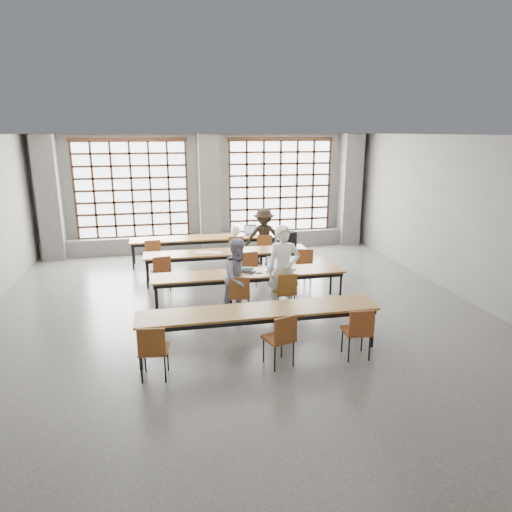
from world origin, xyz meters
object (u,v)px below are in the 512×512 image
Objects in this scene: chair_near_right at (358,328)px; chair_back_mid at (236,248)px; backpack at (289,240)px; red_pouch at (154,347)px; laptop_front at (275,267)px; mouse at (294,269)px; desk_row_d at (259,313)px; green_box at (246,269)px; chair_back_left at (153,252)px; desk_row_b at (227,254)px; student_male at (284,270)px; chair_mid_left at (161,270)px; desk_row_c at (249,275)px; student_female at (239,278)px; phone at (259,273)px; chair_mid_centre at (248,265)px; desk_row_a at (204,239)px; plastic_bag at (235,230)px; student_back at (264,237)px; laptop_back at (251,232)px; chair_back_right at (264,246)px; chair_mid_right at (304,262)px; chair_front_left at (240,292)px; chair_front_right at (285,289)px; chair_near_mid at (281,335)px.

chair_back_mid is at bearing 101.09° from chair_near_right.
red_pouch is at bearing -140.83° from backpack.
mouse is (0.38, -0.13, -0.04)m from laptop_front.
desk_row_d is 16.00× the size of green_box.
chair_back_mid is at bearing 98.17° from laptop_front.
desk_row_b is at bearing -29.66° from chair_back_left.
chair_back_left is at bearing 135.17° from student_male.
desk_row_c is at bearing -33.43° from chair_mid_left.
student_female is 0.63m from phone.
chair_mid_centre is 1.44m from mouse.
plastic_bag is at bearing 3.18° from desk_row_a.
student_female reaches higher than student_back.
mouse is 0.39× the size of green_box.
mouse is at bearing -86.55° from laptop_back.
desk_row_a is 4.55× the size of chair_back_right.
chair_mid_right is 1.98m from student_male.
chair_back_right is 0.49× the size of student_male.
chair_front_left is (0.30, -4.10, -0.13)m from desk_row_a.
student_back is (-0.59, 1.78, 0.24)m from chair_mid_right.
student_female is at bearing -110.77° from chair_back_right.
chair_front_right is 2.02× the size of laptop_front.
student_female is 4.21m from laptop_back.
laptop_front reaches higher than chair_near_mid.
student_back is (1.60, -0.50, 0.12)m from desk_row_a.
chair_front_left is at bearing 98.41° from chair_near_mid.
phone reaches higher than desk_row_d.
chair_near_mid is (-0.19, -5.51, 0.00)m from chair_back_mid.
plastic_bag is 6.51m from red_pouch.
desk_row_b is 4.55× the size of chair_front_right.
laptop_back is (2.74, 0.74, 0.25)m from chair_back_left.
desk_row_d is 30.77× the size of phone.
desk_row_b is at bearing -76.16° from desk_row_a.
chair_mid_left is 1.00× the size of chair_mid_right.
red_pouch is at bearing -111.39° from desk_row_b.
phone is at bearing -98.55° from laptop_back.
mouse is (0.75, -1.21, 0.21)m from chair_mid_centre.
desk_row_c is at bearing -101.57° from laptop_back.
student_back is at bearing -17.35° from desk_row_a.
desk_row_c is at bearing 53.20° from red_pouch.
desk_row_c is at bearing -140.74° from backpack.
desk_row_c is 0.22m from phone.
desk_row_c is 3.13m from student_back.
chair_front_right is at bearing -51.23° from phone.
chair_back_mid is 1.00× the size of chair_front_right.
chair_front_left is at bearing -110.56° from green_box.
chair_mid_centre is 1.43m from backpack.
laptop_front is 0.44m from phone.
chair_mid_left is at bearing -149.14° from chair_back_right.
desk_row_d is at bearing -86.04° from desk_row_a.
laptop_back is 3.61m from mouse.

